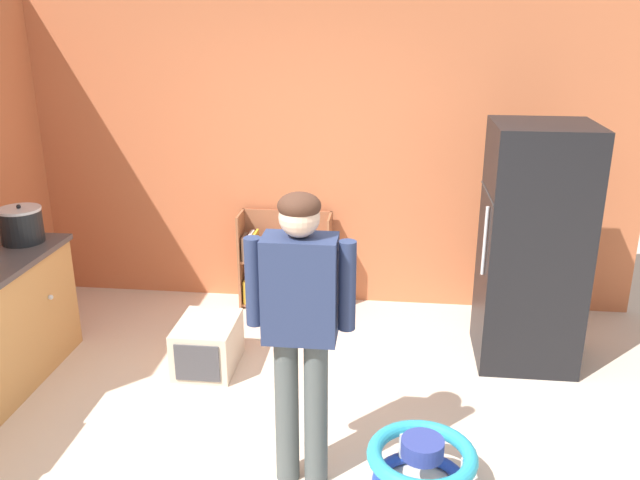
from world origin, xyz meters
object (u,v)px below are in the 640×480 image
(bookshelf, at_px, (280,265))
(standing_person, at_px, (300,316))
(refrigerator, at_px, (533,247))
(crock_pot, at_px, (21,225))
(pet_carrier, at_px, (208,345))
(baby_walker, at_px, (421,465))

(bookshelf, bearing_deg, standing_person, -77.30)
(refrigerator, bearing_deg, crock_pot, -174.68)
(pet_carrier, bearing_deg, standing_person, -53.14)
(baby_walker, relative_size, crock_pot, 1.99)
(refrigerator, xyz_separation_m, bookshelf, (-1.99, 0.74, -0.52))
(bookshelf, bearing_deg, baby_walker, -63.10)
(pet_carrier, xyz_separation_m, crock_pot, (-1.36, 0.08, 0.85))
(refrigerator, distance_m, standing_person, 2.15)
(pet_carrier, bearing_deg, bookshelf, 73.80)
(refrigerator, height_order, standing_person, refrigerator)
(refrigerator, distance_m, baby_walker, 1.93)
(bookshelf, distance_m, pet_carrier, 1.23)
(refrigerator, relative_size, pet_carrier, 3.22)
(bookshelf, xyz_separation_m, pet_carrier, (-0.34, -1.17, -0.19))
(standing_person, relative_size, baby_walker, 2.77)
(baby_walker, bearing_deg, bookshelf, 116.90)
(bookshelf, bearing_deg, crock_pot, -147.34)
(refrigerator, xyz_separation_m, crock_pot, (-3.69, -0.34, 0.14))
(standing_person, bearing_deg, bookshelf, 102.70)
(baby_walker, bearing_deg, crock_pot, 156.63)
(pet_carrier, bearing_deg, crock_pot, 176.73)
(refrigerator, bearing_deg, baby_walker, -116.90)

